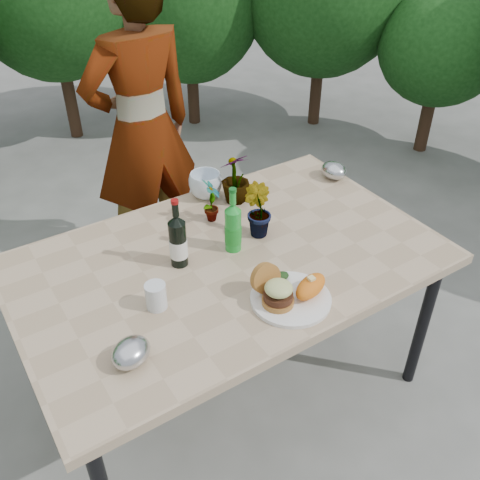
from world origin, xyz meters
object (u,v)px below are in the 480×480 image
patio_table (229,269)px  dinner_plate (291,299)px  person (142,131)px  wine_bottle (178,241)px

patio_table → dinner_plate: (0.05, -0.32, 0.06)m
patio_table → person: person is taller
patio_table → wine_bottle: size_ratio=5.71×
dinner_plate → patio_table: bearing=99.1°
wine_bottle → person: size_ratio=0.17×
wine_bottle → dinner_plate: bearing=-46.1°
dinner_plate → person: (0.07, 1.36, 0.08)m
patio_table → dinner_plate: dinner_plate is taller
dinner_plate → wine_bottle: wine_bottle is taller
dinner_plate → wine_bottle: size_ratio=1.00×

